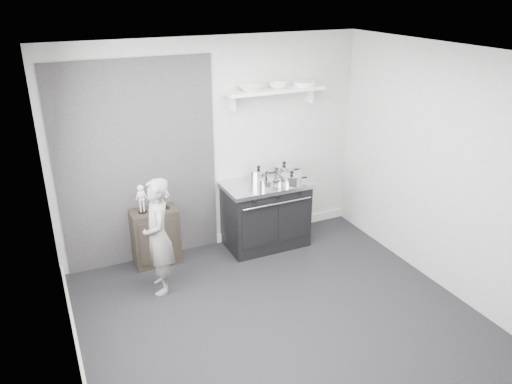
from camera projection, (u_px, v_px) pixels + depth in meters
ground at (277, 316)px, 5.29m from camera, size 4.00×4.00×0.00m
room_shell at (264, 167)px, 4.74m from camera, size 4.02×3.62×2.71m
wall_shelf at (275, 91)px, 6.22m from camera, size 1.30×0.26×0.24m
stove at (266, 214)px, 6.57m from camera, size 1.11×0.69×0.89m
side_cabinet at (156, 237)px, 6.16m from camera, size 0.56×0.32×0.72m
child at (158, 237)px, 5.49m from camera, size 0.39×0.53×1.36m
pot_back_left at (259, 174)px, 6.46m from camera, size 0.36×0.27×0.20m
pot_back_right at (284, 171)px, 6.56m from camera, size 0.37×0.29×0.22m
pot_front_right at (292, 179)px, 6.33m from camera, size 0.36×0.28×0.18m
pot_front_center at (266, 183)px, 6.23m from camera, size 0.29×0.20×0.15m
skeleton_full at (141, 197)px, 5.89m from camera, size 0.11×0.07×0.41m
skeleton_torso at (164, 194)px, 6.01m from camera, size 0.10×0.07×0.36m
bowl_large at (250, 88)px, 6.05m from camera, size 0.29×0.29×0.07m
bowl_small at (278, 86)px, 6.20m from camera, size 0.23×0.23×0.07m
plate_stack at (304, 84)px, 6.35m from camera, size 0.29×0.29×0.06m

